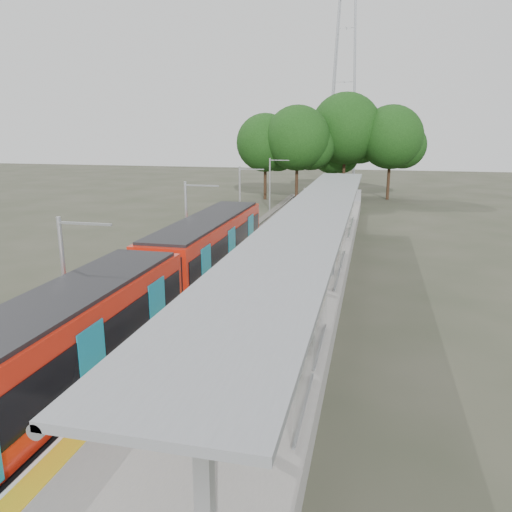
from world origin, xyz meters
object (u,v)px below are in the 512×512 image
at_px(train, 154,284).
at_px(info_pillar_far, 311,269).
at_px(litter_bin, 330,265).
at_px(bench_far, 334,223).
at_px(info_pillar_near, 281,311).
at_px(bench_mid, 299,301).
at_px(bench_near, 299,328).

height_order(train, info_pillar_far, train).
relative_size(info_pillar_far, litter_bin, 1.86).
relative_size(bench_far, info_pillar_near, 0.94).
distance_m(info_pillar_far, litter_bin, 2.15).
xyz_separation_m(bench_mid, litter_bin, (0.74, 5.93, -0.04)).
height_order(bench_mid, bench_far, bench_far).
bearing_deg(bench_near, bench_far, 97.45).
xyz_separation_m(bench_near, litter_bin, (0.32, 8.72, -0.02)).
bearing_deg(info_pillar_near, bench_mid, 89.13).
bearing_deg(bench_near, info_pillar_near, 137.82).
height_order(info_pillar_near, info_pillar_far, info_pillar_far).
distance_m(bench_near, info_pillar_near, 1.29).
xyz_separation_m(bench_near, bench_far, (-0.43, 20.49, 0.03)).
bearing_deg(bench_mid, bench_near, -83.79).
relative_size(bench_near, bench_far, 0.94).
bearing_deg(bench_mid, info_pillar_near, -105.59).
distance_m(train, bench_far, 19.48).
xyz_separation_m(train, litter_bin, (6.72, 6.77, -0.57)).
height_order(bench_mid, info_pillar_far, info_pillar_far).
distance_m(train, litter_bin, 9.55).
height_order(bench_near, bench_far, bench_far).
relative_size(train, bench_mid, 18.96).
height_order(info_pillar_near, litter_bin, info_pillar_near).
xyz_separation_m(info_pillar_near, info_pillar_far, (0.40, 5.77, 0.08)).
xyz_separation_m(bench_far, info_pillar_near, (-0.42, -19.53, 0.17)).
distance_m(bench_far, info_pillar_near, 19.54).
relative_size(bench_far, litter_bin, 1.57).
distance_m(info_pillar_near, litter_bin, 7.85).
height_order(bench_mid, litter_bin, bench_mid).
xyz_separation_m(bench_far, litter_bin, (0.76, -11.77, -0.04)).
bearing_deg(bench_far, bench_mid, -67.42).
bearing_deg(info_pillar_far, bench_mid, -80.64).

